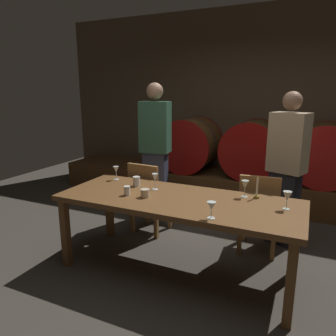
{
  "coord_description": "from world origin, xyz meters",
  "views": [
    {
      "loc": [
        0.79,
        -2.69,
        1.7
      ],
      "look_at": [
        -0.45,
        0.03,
        0.97
      ],
      "focal_mm": 33.81,
      "sensor_mm": 36.0,
      "label": 1
    }
  ],
  "objects_px": {
    "dining_table": "(178,205)",
    "wine_glass_left": "(155,178)",
    "wine_barrel_center": "(252,149)",
    "chair_right": "(259,210)",
    "cup_left": "(136,181)",
    "wine_glass_far_left": "(116,170)",
    "cup_center": "(127,191)",
    "chair_left": "(148,195)",
    "wine_glass_center": "(211,207)",
    "guest_right": "(286,169)",
    "wine_barrel_right": "(324,154)",
    "wine_barrel_left": "(191,144)",
    "wine_glass_right": "(245,185)",
    "cup_right": "(145,193)",
    "candle_center": "(257,192)",
    "guest_left": "(155,151)",
    "wine_glass_far_right": "(287,197)"
  },
  "relations": [
    {
      "from": "wine_glass_left",
      "to": "guest_left",
      "type": "bearing_deg",
      "value": 116.5
    },
    {
      "from": "wine_barrel_left",
      "to": "wine_glass_left",
      "type": "bearing_deg",
      "value": -79.01
    },
    {
      "from": "wine_barrel_left",
      "to": "cup_center",
      "type": "xyz_separation_m",
      "value": [
        0.25,
        -2.4,
        -0.06
      ]
    },
    {
      "from": "wine_glass_center",
      "to": "cup_center",
      "type": "relative_size",
      "value": 1.51
    },
    {
      "from": "chair_right",
      "to": "guest_left",
      "type": "height_order",
      "value": "guest_left"
    },
    {
      "from": "chair_left",
      "to": "wine_glass_far_right",
      "type": "relative_size",
      "value": 5.65
    },
    {
      "from": "wine_glass_center",
      "to": "guest_right",
      "type": "bearing_deg",
      "value": 72.57
    },
    {
      "from": "chair_left",
      "to": "candle_center",
      "type": "distance_m",
      "value": 1.4
    },
    {
      "from": "wine_glass_far_left",
      "to": "wine_glass_right",
      "type": "height_order",
      "value": "wine_glass_right"
    },
    {
      "from": "candle_center",
      "to": "wine_glass_far_left",
      "type": "xyz_separation_m",
      "value": [
        -1.53,
        -0.0,
        0.04
      ]
    },
    {
      "from": "cup_left",
      "to": "guest_right",
      "type": "bearing_deg",
      "value": 31.82
    },
    {
      "from": "wine_glass_left",
      "to": "wine_glass_right",
      "type": "distance_m",
      "value": 0.87
    },
    {
      "from": "cup_right",
      "to": "wine_barrel_left",
      "type": "bearing_deg",
      "value": 100.34
    },
    {
      "from": "chair_left",
      "to": "cup_right",
      "type": "xyz_separation_m",
      "value": [
        0.37,
        -0.74,
        0.29
      ]
    },
    {
      "from": "cup_center",
      "to": "chair_left",
      "type": "bearing_deg",
      "value": 103.7
    },
    {
      "from": "cup_left",
      "to": "guest_left",
      "type": "bearing_deg",
      "value": 105.12
    },
    {
      "from": "wine_barrel_right",
      "to": "chair_right",
      "type": "xyz_separation_m",
      "value": [
        -0.61,
        -1.6,
        -0.36
      ]
    },
    {
      "from": "dining_table",
      "to": "wine_barrel_right",
      "type": "bearing_deg",
      "value": 61.1
    },
    {
      "from": "guest_left",
      "to": "wine_glass_center",
      "type": "relative_size",
      "value": 13.41
    },
    {
      "from": "wine_glass_far_right",
      "to": "wine_barrel_center",
      "type": "bearing_deg",
      "value": 107.05
    },
    {
      "from": "wine_barrel_right",
      "to": "cup_left",
      "type": "xyz_separation_m",
      "value": [
        -1.8,
        -2.1,
        -0.06
      ]
    },
    {
      "from": "wine_glass_far_right",
      "to": "guest_left",
      "type": "bearing_deg",
      "value": 149.73
    },
    {
      "from": "wine_glass_far_left",
      "to": "cup_center",
      "type": "height_order",
      "value": "wine_glass_far_left"
    },
    {
      "from": "guest_left",
      "to": "dining_table",
      "type": "bearing_deg",
      "value": 117.28
    },
    {
      "from": "wine_glass_left",
      "to": "cup_left",
      "type": "distance_m",
      "value": 0.24
    },
    {
      "from": "wine_glass_center",
      "to": "chair_right",
      "type": "bearing_deg",
      "value": 77.6
    },
    {
      "from": "wine_barrel_right",
      "to": "dining_table",
      "type": "bearing_deg",
      "value": -118.9
    },
    {
      "from": "wine_barrel_center",
      "to": "cup_left",
      "type": "height_order",
      "value": "wine_barrel_center"
    },
    {
      "from": "guest_right",
      "to": "wine_glass_right",
      "type": "relative_size",
      "value": 10.68
    },
    {
      "from": "dining_table",
      "to": "wine_glass_far_left",
      "type": "xyz_separation_m",
      "value": [
        -0.87,
        0.29,
        0.18
      ]
    },
    {
      "from": "chair_right",
      "to": "wine_glass_far_right",
      "type": "height_order",
      "value": "wine_glass_far_right"
    },
    {
      "from": "cup_left",
      "to": "wine_barrel_right",
      "type": "bearing_deg",
      "value": 49.46
    },
    {
      "from": "wine_glass_left",
      "to": "wine_glass_far_right",
      "type": "relative_size",
      "value": 1.06
    },
    {
      "from": "wine_barrel_right",
      "to": "wine_glass_far_left",
      "type": "distance_m",
      "value": 2.9
    },
    {
      "from": "wine_barrel_center",
      "to": "chair_right",
      "type": "xyz_separation_m",
      "value": [
        0.37,
        -1.6,
        -0.36
      ]
    },
    {
      "from": "chair_right",
      "to": "candle_center",
      "type": "relative_size",
      "value": 3.95
    },
    {
      "from": "dining_table",
      "to": "wine_glass_far_right",
      "type": "height_order",
      "value": "wine_glass_far_right"
    },
    {
      "from": "cup_right",
      "to": "wine_barrel_center",
      "type": "bearing_deg",
      "value": 76.74
    },
    {
      "from": "wine_barrel_right",
      "to": "cup_left",
      "type": "height_order",
      "value": "wine_barrel_right"
    },
    {
      "from": "dining_table",
      "to": "cup_center",
      "type": "height_order",
      "value": "cup_center"
    },
    {
      "from": "cup_center",
      "to": "cup_right",
      "type": "bearing_deg",
      "value": 6.92
    },
    {
      "from": "wine_barrel_left",
      "to": "cup_left",
      "type": "relative_size",
      "value": 8.63
    },
    {
      "from": "guest_left",
      "to": "wine_glass_far_left",
      "type": "relative_size",
      "value": 11.98
    },
    {
      "from": "candle_center",
      "to": "wine_glass_right",
      "type": "xyz_separation_m",
      "value": [
        -0.11,
        -0.01,
        0.05
      ]
    },
    {
      "from": "dining_table",
      "to": "wine_glass_left",
      "type": "bearing_deg",
      "value": 154.75
    },
    {
      "from": "chair_right",
      "to": "wine_glass_right",
      "type": "xyz_separation_m",
      "value": [
        -0.09,
        -0.39,
        0.37
      ]
    },
    {
      "from": "wine_glass_far_right",
      "to": "wine_barrel_left",
      "type": "bearing_deg",
      "value": 127.45
    },
    {
      "from": "chair_right",
      "to": "wine_glass_left",
      "type": "xyz_separation_m",
      "value": [
        -0.95,
        -0.53,
        0.37
      ]
    },
    {
      "from": "wine_barrel_right",
      "to": "wine_glass_far_left",
      "type": "height_order",
      "value": "wine_barrel_right"
    },
    {
      "from": "chair_right",
      "to": "cup_left",
      "type": "height_order",
      "value": "chair_right"
    }
  ]
}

